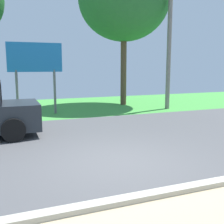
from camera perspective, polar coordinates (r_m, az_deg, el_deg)
The scene contains 3 objects.
ground_plane at distance 9.74m, azimuth -5.46°, elevation -4.99°, with size 40.00×22.00×0.20m.
utility_pole at distance 15.81m, azimuth 11.83°, elevation 15.51°, with size 1.80×0.24×7.81m.
roadside_billboard at distance 14.02m, azimuth -15.65°, elevation 9.85°, with size 2.60×0.12×3.50m.
Camera 1 is at (-2.54, -6.14, 2.39)m, focal length 44.08 mm.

